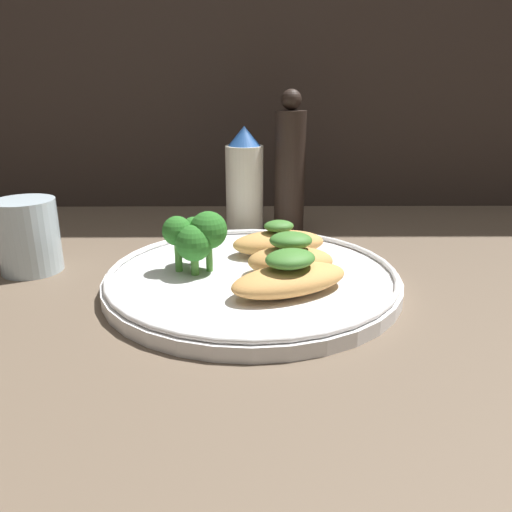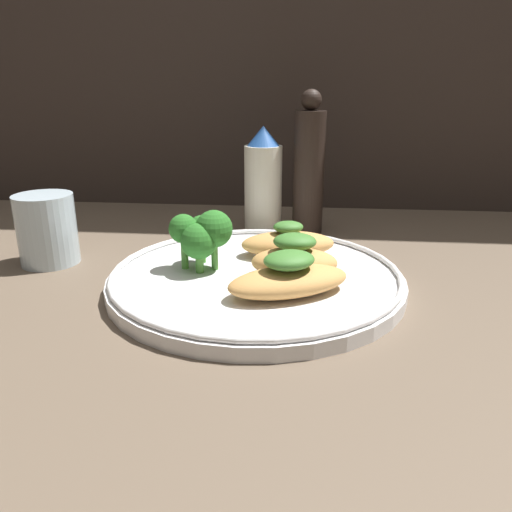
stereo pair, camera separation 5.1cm
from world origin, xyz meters
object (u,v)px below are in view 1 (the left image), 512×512
object	(u,v)px
broccoli_bunch	(200,236)
sauce_bottle	(247,182)
plate	(256,278)
pepper_grinder	(293,168)
drinking_glass	(32,236)

from	to	relation	value
broccoli_bunch	sauce_bottle	xyz separation A→B (cm)	(4.71, 19.85, 1.67)
sauce_bottle	broccoli_bunch	bearing A→B (deg)	-103.36
plate	pepper_grinder	size ratio (longest dim) A/B	1.57
pepper_grinder	broccoli_bunch	bearing A→B (deg)	-118.94
broccoli_bunch	drinking_glass	xyz separation A→B (cm)	(-19.07, 4.18, -1.26)
plate	broccoli_bunch	bearing A→B (deg)	171.81
pepper_grinder	drinking_glass	xyz separation A→B (cm)	(-30.05, -15.67, -4.86)
broccoli_bunch	drinking_glass	distance (cm)	19.56
broccoli_bunch	drinking_glass	world-z (taller)	drinking_glass
drinking_glass	pepper_grinder	bearing A→B (deg)	27.55
broccoli_bunch	pepper_grinder	xyz separation A→B (cm)	(10.98, 19.85, 3.60)
plate	pepper_grinder	bearing A→B (deg)	75.80
plate	drinking_glass	size ratio (longest dim) A/B	3.73
broccoli_bunch	sauce_bottle	bearing A→B (deg)	76.64
plate	drinking_glass	xyz separation A→B (cm)	(-24.82, 5.01, 3.08)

